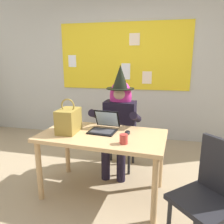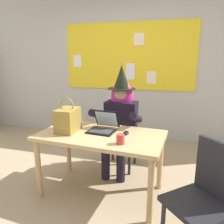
% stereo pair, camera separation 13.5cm
% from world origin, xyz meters
% --- Properties ---
extents(ground_plane, '(24.00, 24.00, 0.00)m').
position_xyz_m(ground_plane, '(0.00, 0.00, 0.00)').
color(ground_plane, tan).
extents(wall_back_bulletin, '(6.17, 2.14, 2.69)m').
position_xyz_m(wall_back_bulletin, '(0.00, 2.00, 1.36)').
color(wall_back_bulletin, '#B2B2AD').
rests_on(wall_back_bulletin, ground).
extents(desk_main, '(1.40, 0.84, 0.72)m').
position_xyz_m(desk_main, '(0.10, 0.05, 0.63)').
color(desk_main, tan).
rests_on(desk_main, ground).
extents(chair_at_desk, '(0.44, 0.44, 0.88)m').
position_xyz_m(chair_at_desk, '(0.18, 0.78, 0.49)').
color(chair_at_desk, '#4C1E19').
rests_on(chair_at_desk, ground).
extents(person_costumed, '(0.60, 0.65, 1.44)m').
position_xyz_m(person_costumed, '(0.17, 0.66, 0.78)').
color(person_costumed, black).
rests_on(person_costumed, ground).
extents(laptop, '(0.32, 0.36, 0.22)m').
position_xyz_m(laptop, '(0.10, 0.16, 0.76)').
color(laptop, black).
rests_on(laptop, desk_main).
extents(computer_mouse, '(0.07, 0.11, 0.03)m').
position_xyz_m(computer_mouse, '(0.37, 0.11, 0.73)').
color(computer_mouse, black).
rests_on(computer_mouse, desk_main).
extents(handbag, '(0.20, 0.30, 0.38)m').
position_xyz_m(handbag, '(-0.28, 0.03, 0.85)').
color(handbag, olive).
rests_on(handbag, desk_main).
extents(coffee_mug, '(0.08, 0.08, 0.09)m').
position_xyz_m(coffee_mug, '(0.38, -0.17, 0.76)').
color(coffee_mug, '#B23833').
rests_on(coffee_mug, desk_main).
extents(chair_extra_corner, '(0.59, 0.59, 0.91)m').
position_xyz_m(chair_extra_corner, '(1.12, -0.48, 0.51)').
color(chair_extra_corner, black).
rests_on(chair_extra_corner, ground).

